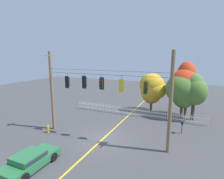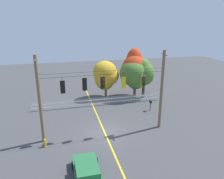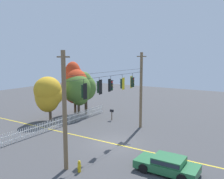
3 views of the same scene
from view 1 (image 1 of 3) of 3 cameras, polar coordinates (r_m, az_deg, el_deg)
The scene contains 16 objects.
ground at distance 18.09m, azimuth -2.80°, elevation -15.21°, with size 80.00×80.00×0.00m, color #424244.
lane_centerline_stripe at distance 18.09m, azimuth -2.80°, elevation -15.20°, with size 0.16×36.00×0.01m, color gold.
signal_support_span at distance 16.69m, azimuth -2.93°, elevation -2.05°, with size 12.29×1.10×8.31m.
traffic_signal_northbound_primary at distance 18.55m, azimuth -13.79°, elevation 2.33°, with size 0.43×0.38×1.50m.
traffic_signal_eastbound_side at distance 17.39m, azimuth -8.59°, elevation 2.34°, with size 0.43×0.38×1.40m.
traffic_signal_southbound_primary at distance 16.55m, azimuth -3.40°, elevation 1.85°, with size 0.43×0.38×1.41m.
traffic_signal_northbound_secondary at distance 15.73m, azimuth 3.06°, elevation 1.26°, with size 0.43×0.38×1.44m.
traffic_signal_westbound_side at distance 15.15m, azimuth 10.55°, elevation 0.52°, with size 0.43×0.38×1.55m.
white_picket_fence at distance 24.22m, azimuth 7.21°, elevation -7.02°, with size 17.37×0.06×1.13m.
autumn_maple_near_fence at distance 26.05m, azimuth 12.62°, elevation 0.51°, with size 3.79×3.38×5.47m.
autumn_maple_mid at distance 24.39m, azimuth 21.22°, elevation -0.33°, with size 3.94×3.84×5.65m.
autumn_oak_far_east at distance 24.91m, azimuth 22.13°, elevation 1.22°, with size 4.45×3.81×7.17m.
autumn_maple_far_west at distance 24.09m, azimuth 24.46°, elevation -0.05°, with size 2.88×2.79×5.81m.
parked_car at distance 14.94m, azimuth -24.40°, elevation -19.56°, with size 2.04×4.25×1.15m.
fire_hydrant at distance 20.28m, azimuth -19.48°, elevation -11.63°, with size 0.38×0.22×0.83m.
roadside_mailbox at distance 20.04m, azimuth 21.22°, elevation -9.90°, with size 0.25×0.44×1.35m.
Camera 1 is at (7.36, -14.52, 7.89)m, focal length 29.06 mm.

